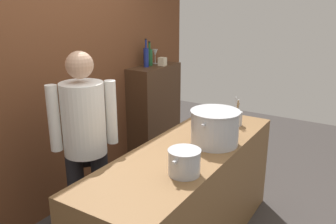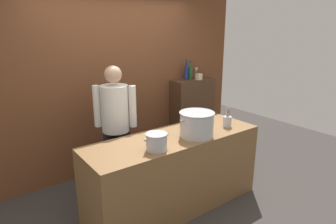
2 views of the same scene
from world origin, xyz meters
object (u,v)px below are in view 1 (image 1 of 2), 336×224
at_px(chef, 85,138).
at_px(stockpot_large, 215,128).
at_px(wine_glass_short, 155,53).
at_px(stockpot_small, 184,162).
at_px(spice_tin_cream, 162,62).
at_px(utensil_crock, 237,118).
at_px(wine_bottle_green, 150,57).
at_px(wine_bottle_cobalt, 146,57).

xyz_separation_m(chef, stockpot_large, (0.58, -0.86, 0.08)).
bearing_deg(wine_glass_short, stockpot_large, -131.39).
xyz_separation_m(stockpot_small, spice_tin_cream, (1.74, 1.29, 0.31)).
relative_size(utensil_crock, wine_glass_short, 1.51).
relative_size(stockpot_large, utensil_crock, 1.65).
xyz_separation_m(utensil_crock, wine_bottle_green, (0.56, 1.37, 0.39)).
xyz_separation_m(wine_bottle_green, wine_bottle_cobalt, (-0.11, -0.03, 0.01)).
bearing_deg(stockpot_small, chef, 89.76).
relative_size(stockpot_small, wine_glass_short, 1.57).
height_order(stockpot_large, wine_glass_short, wine_glass_short).
xyz_separation_m(stockpot_large, wine_glass_short, (1.23, 1.40, 0.34)).
relative_size(stockpot_small, spice_tin_cream, 2.82).
distance_m(stockpot_small, wine_glass_short, 2.36).
distance_m(utensil_crock, wine_bottle_green, 1.53).
xyz_separation_m(wine_bottle_cobalt, spice_tin_cream, (0.17, -0.12, -0.07)).
distance_m(chef, wine_bottle_cobalt, 1.69).
bearing_deg(wine_bottle_green, wine_bottle_cobalt, -166.82).
bearing_deg(stockpot_small, wine_bottle_green, 40.59).
relative_size(stockpot_small, utensil_crock, 1.04).
height_order(stockpot_large, wine_bottle_green, wine_bottle_green).
bearing_deg(wine_bottle_cobalt, wine_glass_short, 8.87).
bearing_deg(spice_tin_cream, wine_bottle_green, 114.52).
relative_size(wine_bottle_green, wine_bottle_cobalt, 0.87).
relative_size(wine_bottle_cobalt, spice_tin_cream, 3.29).
height_order(wine_bottle_green, spice_tin_cream, wine_bottle_green).
xyz_separation_m(chef, wine_bottle_cobalt, (1.57, 0.50, 0.41)).
height_order(stockpot_small, utensil_crock, utensil_crock).
xyz_separation_m(stockpot_small, utensil_crock, (1.11, 0.07, -0.02)).
height_order(stockpot_small, spice_tin_cream, spice_tin_cream).
bearing_deg(spice_tin_cream, chef, -167.61).
distance_m(chef, wine_bottle_green, 1.80).
bearing_deg(stockpot_small, stockpot_large, 4.88).
distance_m(wine_bottle_green, wine_bottle_cobalt, 0.11).
relative_size(utensil_crock, spice_tin_cream, 2.71).
distance_m(stockpot_large, wine_glass_short, 1.90).
xyz_separation_m(stockpot_large, spice_tin_cream, (1.16, 1.24, 0.26)).
xyz_separation_m(chef, wine_bottle_green, (1.67, 0.53, 0.39)).
height_order(chef, stockpot_large, chef).
distance_m(utensil_crock, spice_tin_cream, 1.42).
relative_size(chef, wine_glass_short, 9.11).
bearing_deg(wine_glass_short, stockpot_small, -141.44).
xyz_separation_m(chef, utensil_crock, (1.11, -0.84, 0.01)).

